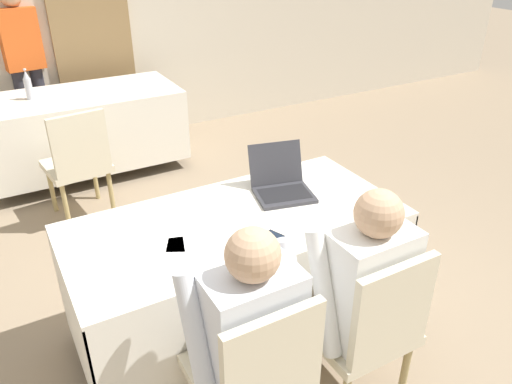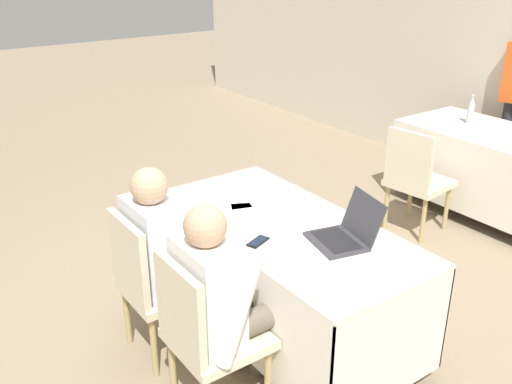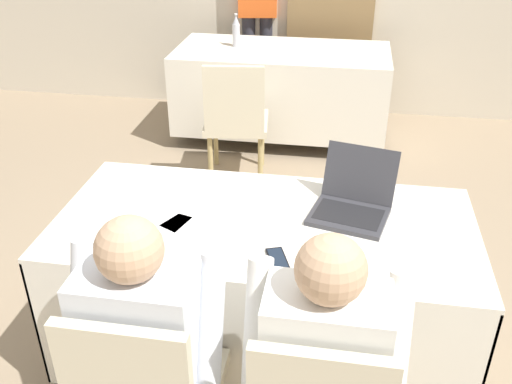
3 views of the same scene
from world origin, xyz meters
name	(u,v)px [view 2 (image 2 of 3)]	position (x,y,z in m)	size (l,w,h in m)	color
ground_plane	(283,332)	(0.00, 0.00, 0.00)	(24.00, 24.00, 0.00)	gray
conference_table_near	(285,252)	(0.00, 0.00, 0.57)	(1.70, 0.81, 0.75)	white
conference_table_far	(501,155)	(-0.24, 2.53, 0.57)	(1.70, 0.81, 0.75)	white
laptop	(344,234)	(0.35, 0.12, 0.79)	(0.37, 0.38, 0.24)	#333338
cell_phone	(258,242)	(0.09, -0.26, 0.75)	(0.11, 0.15, 0.01)	black
paper_beside_laptop	(257,210)	(-0.25, -0.02, 0.75)	(0.32, 0.36, 0.00)	white
paper_centre_table	(361,275)	(0.64, -0.04, 0.75)	(0.22, 0.30, 0.00)	white
paper_left_edge	(225,203)	(-0.44, -0.13, 0.75)	(0.29, 0.35, 0.00)	white
water_bottle	(471,111)	(-0.62, 2.57, 0.86)	(0.06, 0.06, 0.26)	#B7B7C1
chair_near_left	(152,280)	(-0.28, -0.71, 0.49)	(0.44, 0.44, 0.89)	tan
chair_near_right	(205,332)	(0.28, -0.71, 0.49)	(0.44, 0.44, 0.89)	tan
chair_far_spare	(415,177)	(-0.46, 1.70, 0.49)	(0.49, 0.49, 0.89)	tan
person_checkered_shirt	(167,250)	(-0.28, -0.61, 0.65)	(0.50, 0.52, 1.15)	#665B4C
person_white_shirt	(222,297)	(0.28, -0.61, 0.65)	(0.50, 0.52, 1.15)	#665B4C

